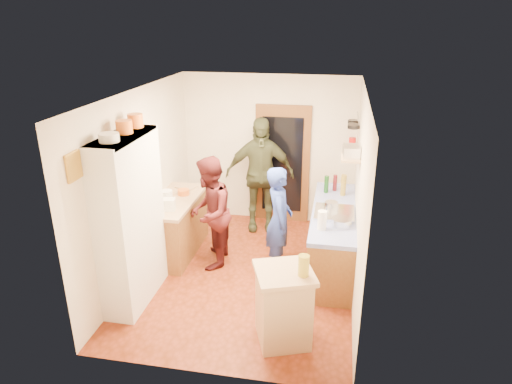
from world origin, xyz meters
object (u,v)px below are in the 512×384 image
(hutch_body, at_px, (131,221))
(person_back, at_px, (261,175))
(person_hob, at_px, (281,221))
(right_counter_base, at_px, (332,239))
(island_base, at_px, (283,308))
(person_left, at_px, (212,212))

(hutch_body, xyz_separation_m, person_back, (1.23, 2.36, -0.12))
(person_hob, bearing_deg, hutch_body, 108.82)
(right_counter_base, height_order, island_base, island_base)
(person_hob, distance_m, person_left, 1.02)
(island_base, xyz_separation_m, person_back, (-0.77, 2.88, 0.55))
(person_left, bearing_deg, right_counter_base, 93.79)
(hutch_body, bearing_deg, person_left, 53.90)
(person_hob, relative_size, person_left, 0.94)
(person_back, bearing_deg, island_base, -87.06)
(right_counter_base, height_order, person_hob, person_hob)
(island_base, bearing_deg, person_back, 105.01)
(right_counter_base, xyz_separation_m, person_back, (-1.27, 1.06, 0.56))
(right_counter_base, bearing_deg, person_back, 140.01)
(hutch_body, relative_size, right_counter_base, 1.00)
(person_left, relative_size, person_back, 0.85)
(right_counter_base, relative_size, island_base, 2.56)
(hutch_body, height_order, right_counter_base, hutch_body)
(hutch_body, bearing_deg, right_counter_base, 27.47)
(person_hob, bearing_deg, island_base, 177.49)
(right_counter_base, height_order, person_left, person_left)
(hutch_body, height_order, person_left, hutch_body)
(right_counter_base, bearing_deg, hutch_body, -152.53)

